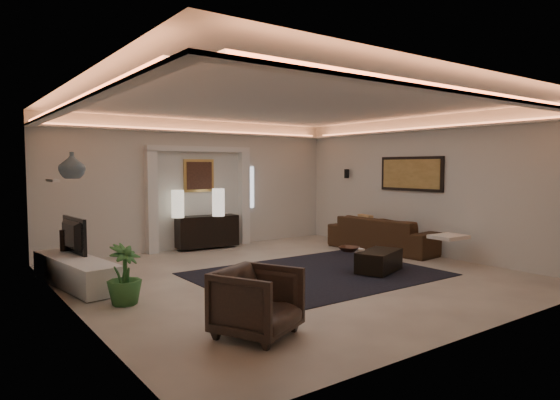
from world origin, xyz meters
TOP-DOWN VIEW (x-y plane):
  - floor at (0.00, 0.00)m, footprint 7.00×7.00m
  - ceiling at (0.00, 0.00)m, footprint 7.00×7.00m
  - wall_back at (0.00, 3.50)m, footprint 7.00×0.00m
  - wall_front at (0.00, -3.50)m, footprint 7.00×0.00m
  - wall_left at (-3.50, 0.00)m, footprint 0.00×7.00m
  - wall_right at (3.50, 0.00)m, footprint 0.00×7.00m
  - cove_soffit at (0.00, 0.00)m, footprint 7.00×7.00m
  - daylight_slit at (1.35, 3.48)m, footprint 0.25×0.03m
  - area_rug at (0.40, -0.20)m, footprint 4.00×3.00m
  - pilaster_left at (-1.15, 3.40)m, footprint 0.22×0.20m
  - pilaster_right at (1.15, 3.40)m, footprint 0.22×0.20m
  - alcove_header at (0.00, 3.40)m, footprint 2.52×0.20m
  - painting_frame at (0.00, 3.47)m, footprint 0.74×0.04m
  - painting_canvas at (0.00, 3.44)m, footprint 0.62×0.02m
  - art_panel_frame at (3.47, 0.30)m, footprint 0.04×1.64m
  - art_panel_gold at (3.44, 0.30)m, footprint 0.02×1.50m
  - wall_sconce at (3.38, 2.20)m, footprint 0.12×0.12m
  - wall_niche at (-3.44, 1.40)m, footprint 0.10×0.55m
  - console at (0.08, 3.25)m, footprint 1.43×0.55m
  - lamp_left at (-0.62, 3.25)m, footprint 0.32×0.32m
  - lamp_right at (0.26, 3.03)m, footprint 0.29×0.29m
  - media_ledge at (-3.15, 1.41)m, footprint 0.86×2.29m
  - tv at (-3.15, 1.89)m, footprint 1.04×0.22m
  - figurine at (-3.15, 2.19)m, footprint 0.15×0.15m
  - ginger_jar at (-3.15, 1.44)m, footprint 0.45×0.45m
  - plant at (-2.86, -0.07)m, footprint 0.63×0.63m
  - sofa at (3.15, 0.74)m, footprint 2.60×1.24m
  - throw_blanket at (2.85, -1.09)m, footprint 0.65×0.54m
  - throw_pillow at (3.06, 1.24)m, footprint 0.19×0.44m
  - coffee_table at (1.40, -0.71)m, footprint 1.07×0.82m
  - bowl at (0.92, -0.45)m, footprint 0.45×0.45m
  - magazine at (1.07, -0.45)m, footprint 0.29×0.22m
  - armchair at (-2.07, -2.12)m, footprint 1.08×1.09m

SIDE VIEW (x-z plane):
  - floor at x=0.00m, z-range 0.00..0.00m
  - area_rug at x=0.40m, z-range 0.00..0.01m
  - coffee_table at x=1.40m, z-range 0.03..0.38m
  - media_ledge at x=-3.15m, z-range 0.02..0.43m
  - sofa at x=3.15m, z-range 0.00..0.73m
  - armchair at x=-2.07m, z-range 0.00..0.75m
  - console at x=0.08m, z-range 0.05..0.75m
  - plant at x=-2.86m, z-range 0.00..0.82m
  - magazine at x=1.07m, z-range 0.41..0.44m
  - bowl at x=0.92m, z-range 0.41..0.49m
  - throw_blanket at x=2.85m, z-range 0.52..0.58m
  - throw_pillow at x=3.06m, z-range 0.34..0.76m
  - figurine at x=-3.15m, z-range 0.46..0.82m
  - tv at x=-3.15m, z-range 0.45..1.04m
  - lamp_left at x=-0.62m, z-range 0.79..1.39m
  - lamp_right at x=0.26m, z-range 0.78..1.40m
  - pilaster_left at x=-1.15m, z-range 0.00..2.20m
  - pilaster_right at x=1.15m, z-range 0.00..2.20m
  - daylight_slit at x=1.35m, z-range 0.85..1.85m
  - wall_back at x=0.00m, z-range -2.05..4.95m
  - wall_front at x=0.00m, z-range -2.05..4.95m
  - wall_left at x=-3.50m, z-range -2.05..4.95m
  - wall_right at x=3.50m, z-range -2.05..4.95m
  - painting_frame at x=0.00m, z-range 1.28..2.02m
  - painting_canvas at x=0.00m, z-range 1.34..1.96m
  - wall_niche at x=-3.44m, z-range 1.63..1.67m
  - wall_sconce at x=3.38m, z-range 1.57..1.79m
  - art_panel_gold at x=3.44m, z-range 1.39..2.01m
  - art_panel_frame at x=3.47m, z-range 1.33..2.07m
  - ginger_jar at x=-3.15m, z-range 1.67..2.08m
  - alcove_header at x=0.00m, z-range 2.19..2.31m
  - cove_soffit at x=0.00m, z-range 2.60..2.64m
  - ceiling at x=0.00m, z-range 2.90..2.90m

